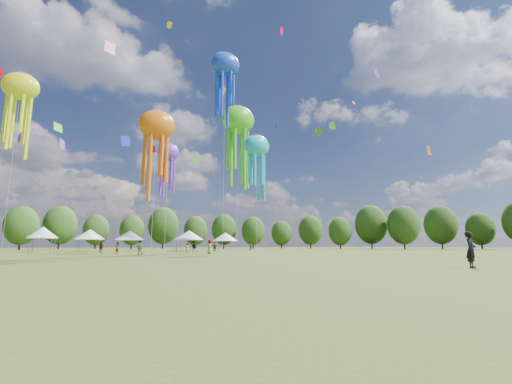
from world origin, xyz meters
name	(u,v)px	position (x,y,z in m)	size (l,w,h in m)	color
ground	(309,272)	(0.00, 0.00, 0.00)	(300.00, 300.00, 0.00)	#384416
observer_main	(471,250)	(9.33, -0.81, 0.95)	(0.70, 0.46, 1.91)	black
spectator_near	(140,247)	(-5.59, 31.00, 0.89)	(0.86, 0.67, 1.77)	gray
spectators_far	(200,247)	(5.49, 47.05, 0.89)	(29.86, 25.12, 1.88)	gray
festival_tents	(142,235)	(-4.03, 54.08, 3.05)	(37.04, 7.81, 4.24)	#47474C
show_kites	(192,126)	(1.71, 38.22, 19.93)	(39.49, 18.86, 30.54)	orange
small_kites	(169,88)	(-1.40, 44.68, 28.83)	(69.78, 49.26, 45.74)	orange
treeline	(142,220)	(-3.87, 62.51, 6.54)	(201.57, 95.24, 13.43)	#38281C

